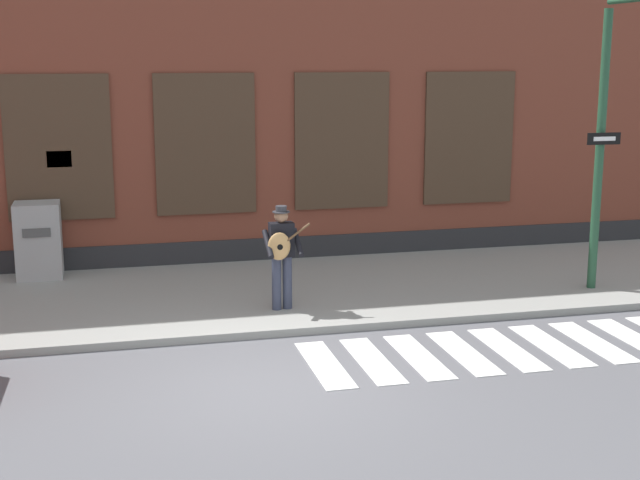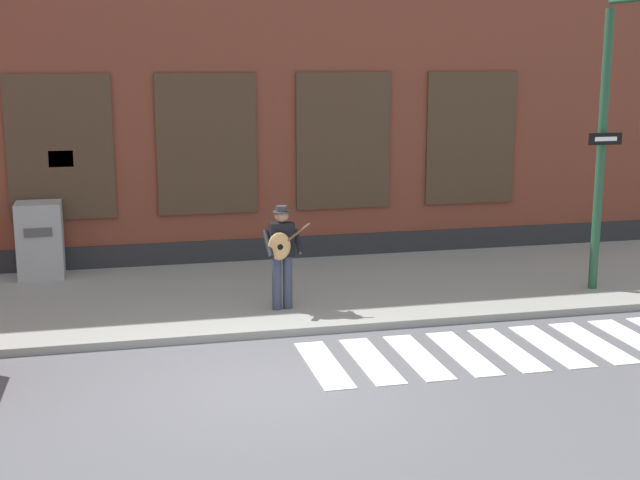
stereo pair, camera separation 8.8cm
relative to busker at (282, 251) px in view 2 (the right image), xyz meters
name	(u,v)px [view 2 (the right image)]	position (x,y,z in m)	size (l,w,h in m)	color
ground_plane	(267,385)	(-0.76, -2.91, -1.07)	(160.00, 160.00, 0.00)	#56565B
sidewalk	(225,296)	(-0.76, 1.24, -1.01)	(28.00, 4.57, 0.12)	gray
building_backdrop	(194,44)	(-0.76, 5.51, 3.23)	(28.00, 4.06, 8.60)	brown
crosswalk	(507,349)	(2.79, -2.35, -1.06)	(5.78, 1.90, 0.01)	silver
busker	(282,251)	(0.00, 0.00, 0.00)	(0.71, 0.53, 1.67)	#33384C
utility_box	(40,240)	(-3.86, 3.07, -0.26)	(0.80, 0.71, 1.38)	#9E9E9E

